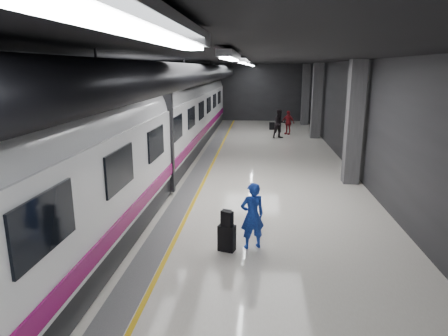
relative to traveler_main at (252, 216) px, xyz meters
name	(u,v)px	position (x,y,z in m)	size (l,w,h in m)	color
ground	(225,195)	(-0.98, 3.95, -0.81)	(40.00, 40.00, 0.00)	white
platform_hall	(219,88)	(-1.27, 4.91, 2.73)	(10.02, 40.02, 4.51)	black
train	(128,134)	(-4.23, 3.95, 1.26)	(3.05, 38.00, 4.05)	black
traveler_main	(252,216)	(0.00, 0.00, 0.00)	(0.59, 0.39, 1.62)	blue
suitcase_main	(227,238)	(-0.59, -0.22, -0.49)	(0.39, 0.24, 0.63)	black
shoulder_bag	(227,219)	(-0.58, -0.25, 0.00)	(0.28, 0.15, 0.37)	black
traveler_far_a	(280,124)	(1.38, 15.62, 0.08)	(0.86, 0.67, 1.78)	black
traveler_far_b	(288,122)	(1.99, 17.16, -0.04)	(0.90, 0.37, 1.53)	maroon
suitcase_far	(272,126)	(1.03, 19.07, -0.56)	(0.34, 0.22, 0.51)	black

